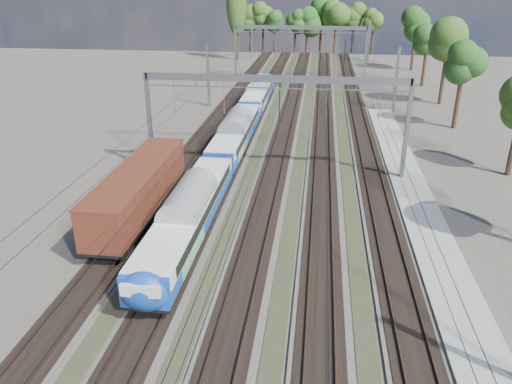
# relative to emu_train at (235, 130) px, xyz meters

# --- Properties ---
(track_bed) EXTENTS (21.00, 130.00, 0.34)m
(track_bed) POSITION_rel_emu_train_xyz_m (4.50, 9.39, -2.26)
(track_bed) COLOR #47423A
(track_bed) RESTS_ON ground
(platform) EXTENTS (3.00, 70.00, 0.30)m
(platform) POSITION_rel_emu_train_xyz_m (16.50, -15.61, -2.21)
(platform) COLOR gray
(platform) RESTS_ON ground
(catenary) EXTENTS (25.65, 130.00, 9.00)m
(catenary) POSITION_rel_emu_train_xyz_m (4.83, 17.08, 4.04)
(catenary) COLOR slate
(catenary) RESTS_ON ground
(tree_belt) EXTENTS (38.91, 99.54, 11.77)m
(tree_belt) POSITION_rel_emu_train_xyz_m (11.27, 54.82, 5.56)
(tree_belt) COLOR black
(tree_belt) RESTS_ON ground
(poplar) EXTENTS (4.40, 4.40, 19.04)m
(poplar) POSITION_rel_emu_train_xyz_m (-10.00, 62.39, 9.53)
(poplar) COLOR black
(poplar) RESTS_ON ground
(emu_train) EXTENTS (2.74, 58.08, 4.01)m
(emu_train) POSITION_rel_emu_train_xyz_m (0.00, 0.00, 0.00)
(emu_train) COLOR black
(emu_train) RESTS_ON ground
(freight_boxcar) EXTENTS (3.09, 14.89, 3.84)m
(freight_boxcar) POSITION_rel_emu_train_xyz_m (-4.50, -16.15, -0.02)
(freight_boxcar) COLOR black
(freight_boxcar) RESTS_ON ground
(worker) EXTENTS (0.69, 0.83, 1.95)m
(worker) POSITION_rel_emu_train_xyz_m (3.92, 41.27, -1.39)
(worker) COLOR black
(worker) RESTS_ON ground
(signal_near) EXTENTS (0.34, 0.31, 5.19)m
(signal_near) POSITION_rel_emu_train_xyz_m (3.54, 11.76, 0.93)
(signal_near) COLOR black
(signal_near) RESTS_ON ground
(signal_far) EXTENTS (0.40, 0.37, 5.95)m
(signal_far) POSITION_rel_emu_train_xyz_m (12.79, 51.37, 1.41)
(signal_far) COLOR black
(signal_far) RESTS_ON ground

